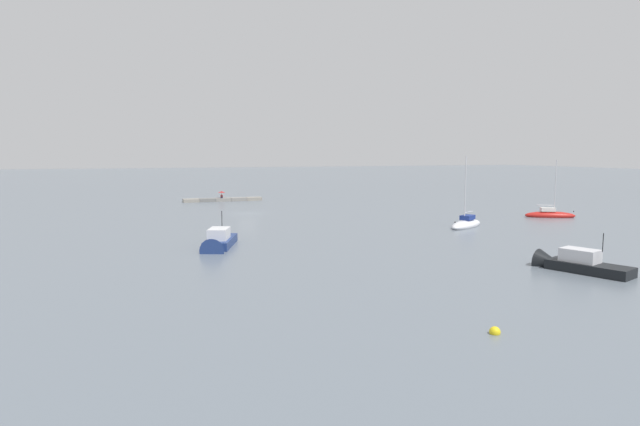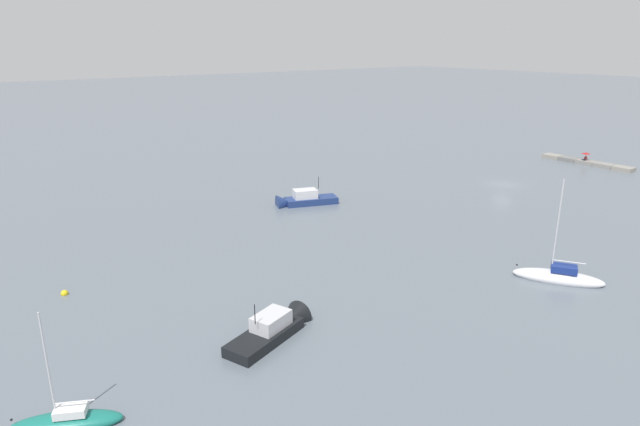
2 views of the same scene
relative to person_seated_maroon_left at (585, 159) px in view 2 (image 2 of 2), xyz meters
name	(u,v)px [view 2 (image 2 of 2)]	position (x,y,z in m)	size (l,w,h in m)	color
ground_plane	(504,185)	(-0.22, 20.98, -0.84)	(500.00, 500.00, 0.00)	slate
seawall_pier	(586,162)	(-0.22, -0.08, -0.55)	(14.04, 1.98, 0.58)	gray
person_seated_maroon_left	(585,159)	(0.00, 0.00, 0.00)	(0.41, 0.62, 0.73)	#1E2333
umbrella_open_red	(586,153)	(0.00, -0.02, 0.86)	(1.26, 1.26, 1.27)	black
sailboat_white_near	(558,277)	(-21.38, 43.60, -0.50)	(6.86, 5.32, 8.65)	silver
sailboat_teal_mid	(67,421)	(-16.25, 79.25, -0.58)	(3.84, 5.51, 6.62)	#197266
motorboat_navy_near	(301,201)	(8.32, 47.91, -0.41)	(4.49, 7.48, 4.02)	navy
motorboat_black_mid	(275,329)	(-14.93, 66.18, -0.44)	(4.25, 7.03, 3.78)	black
mooring_buoy_near	(65,293)	(-0.43, 75.84, -0.74)	(0.54, 0.54, 0.54)	yellow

